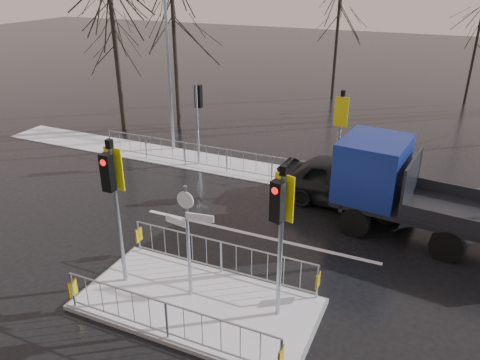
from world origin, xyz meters
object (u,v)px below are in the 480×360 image
at_px(street_lamp_left, 169,52).
at_px(flatbed_truck, 400,186).
at_px(traffic_island, 197,293).
at_px(car_far_lane, 346,183).

bearing_deg(street_lamp_left, flatbed_truck, -18.67).
bearing_deg(traffic_island, street_lamp_left, 124.07).
relative_size(car_far_lane, flatbed_truck, 0.75).
relative_size(flatbed_truck, street_lamp_left, 0.81).
distance_m(car_far_lane, flatbed_truck, 2.34).
distance_m(traffic_island, car_far_lane, 7.47).
relative_size(car_far_lane, street_lamp_left, 0.61).
bearing_deg(car_far_lane, flatbed_truck, -120.05).
bearing_deg(flatbed_truck, traffic_island, -124.09).
xyz_separation_m(car_far_lane, flatbed_truck, (1.88, -1.18, 0.73)).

